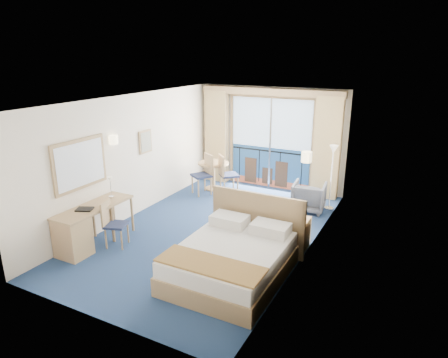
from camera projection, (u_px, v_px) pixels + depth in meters
The scene contains 22 objects.
floor at pixel (212, 230), 8.31m from camera, with size 6.50×6.50×0.00m, color navy.
room_walls at pixel (211, 147), 7.76m from camera, with size 4.04×6.54×2.72m.
balcony_door at pixel (270, 146), 10.68m from camera, with size 2.36×0.03×2.52m.
curtain_left at pixel (217, 137), 11.19m from camera, with size 0.65×0.22×2.55m, color tan.
curtain_right at pixel (327, 148), 9.83m from camera, with size 0.65×0.22×2.55m, color tan.
pelmet at pixel (271, 92), 10.14m from camera, with size 3.80×0.25×0.18m, color tan.
mirror at pixel (80, 164), 7.43m from camera, with size 0.05×1.25×0.95m.
wall_print at pixel (145, 142), 9.07m from camera, with size 0.04×0.42×0.52m.
sconce_left at pixel (113, 140), 8.09m from camera, with size 0.18×0.18×0.18m, color beige.
sconce_right at pixel (307, 157), 6.76m from camera, with size 0.18×0.18×0.18m, color beige.
bed at pixel (233, 258), 6.55m from camera, with size 1.81×2.15×1.14m.
nightstand at pixel (297, 232), 7.56m from camera, with size 0.44×0.42×0.58m, color tan.
phone at pixel (298, 217), 7.43m from camera, with size 0.19×0.15×0.08m, color white.
armchair at pixel (309, 197), 9.27m from camera, with size 0.72×0.74×0.67m, color #434851.
floor_lamp at pixel (333, 161), 9.11m from camera, with size 0.21×0.21×1.54m.
desk at pixel (78, 232), 7.27m from camera, with size 0.56×1.64×0.77m.
desk_chair at pixel (112, 221), 7.52m from camera, with size 0.49×0.49×0.90m.
folder at pixel (85, 209), 7.35m from camera, with size 0.29×0.22×0.03m, color black.
desk_lamp at pixel (110, 183), 7.87m from camera, with size 0.11×0.11×0.42m.
round_table at pixel (213, 169), 10.66m from camera, with size 0.82×0.82×0.74m.
table_chair_a at pixel (226, 172), 10.31m from camera, with size 0.63×0.63×1.03m.
table_chair_b at pixel (205, 172), 10.31m from camera, with size 0.63×0.63×1.05m.
Camera 1 is at (3.72, -6.61, 3.56)m, focal length 32.00 mm.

